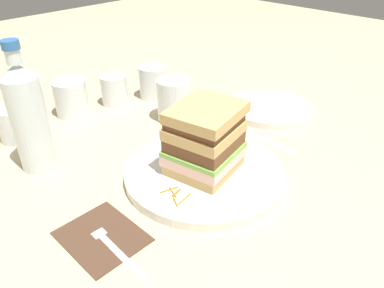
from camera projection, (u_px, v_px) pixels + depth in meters
ground_plane at (202, 182)px, 0.68m from camera, size 3.00×3.00×0.00m
main_plate at (204, 172)px, 0.69m from camera, size 0.29×0.29×0.02m
sandwich at (205, 140)px, 0.65m from camera, size 0.14×0.13×0.13m
carrot_shred_0 at (169, 190)px, 0.63m from camera, size 0.03×0.01×0.00m
carrot_shred_1 at (175, 202)px, 0.60m from camera, size 0.01×0.02×0.00m
carrot_shred_2 at (176, 193)px, 0.62m from camera, size 0.02×0.01×0.00m
carrot_shred_3 at (185, 199)px, 0.61m from camera, size 0.03×0.01×0.00m
carrot_shred_4 at (173, 192)px, 0.63m from camera, size 0.01×0.03×0.00m
carrot_shred_5 at (227, 146)px, 0.75m from camera, size 0.01×0.02×0.00m
carrot_shred_6 at (229, 142)px, 0.76m from camera, size 0.00×0.03×0.00m
carrot_shred_7 at (228, 140)px, 0.77m from camera, size 0.02×0.02×0.00m
carrot_shred_8 at (218, 145)px, 0.76m from camera, size 0.01×0.02×0.00m
carrot_shred_9 at (228, 150)px, 0.74m from camera, size 0.01×0.02×0.00m
carrot_shred_10 at (230, 144)px, 0.76m from camera, size 0.03×0.01×0.00m
carrot_shred_11 at (225, 143)px, 0.76m from camera, size 0.01×0.03×0.00m
carrot_shred_12 at (232, 140)px, 0.77m from camera, size 0.03×0.00×0.00m
carrot_shred_13 at (236, 146)px, 0.75m from camera, size 0.01×0.02×0.00m
napkin_dark at (102, 236)px, 0.56m from camera, size 0.11×0.13×0.00m
fork at (110, 243)px, 0.55m from camera, size 0.02×0.17×0.00m
knife at (258, 138)px, 0.81m from camera, size 0.02×0.20×0.00m
juice_glass at (173, 102)px, 0.87m from camera, size 0.08×0.08×0.10m
water_bottle at (28, 117)px, 0.67m from camera, size 0.06×0.06×0.24m
empty_tumbler_0 at (153, 82)px, 0.98m from camera, size 0.07×0.07×0.08m
empty_tumbler_1 at (15, 124)px, 0.79m from camera, size 0.07×0.07×0.07m
empty_tumbler_2 at (114, 90)px, 0.95m from camera, size 0.07×0.07×0.08m
empty_tumbler_3 at (71, 98)px, 0.89m from camera, size 0.08×0.08×0.09m
side_plate at (269, 108)px, 0.93m from camera, size 0.20×0.20×0.02m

